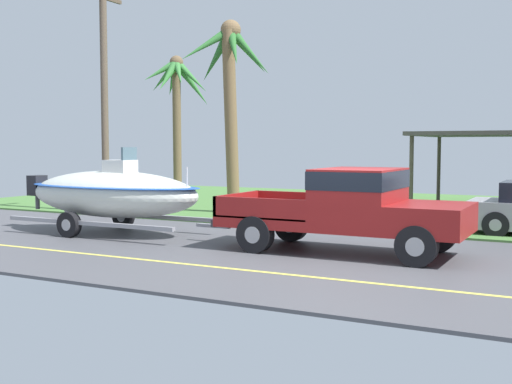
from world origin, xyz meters
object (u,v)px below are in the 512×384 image
Objects in this scene: palm_tree_near_left at (231,76)px; utility_pole at (104,93)px; boat_on_trailer at (112,194)px; palm_tree_near_right at (178,90)px; pickup_truck_towing at (358,206)px.

utility_pole reaches higher than palm_tree_near_left.
palm_tree_near_left is (0.41, 5.53, 3.54)m from boat_on_trailer.
boat_on_trailer is at bearing -47.39° from utility_pole.
boat_on_trailer is at bearing -94.28° from palm_tree_near_left.
boat_on_trailer is 10.28m from palm_tree_near_right.
palm_tree_near_right is (-10.64, 8.82, 3.53)m from pickup_truck_towing.
pickup_truck_towing is 6.68m from boat_on_trailer.
palm_tree_near_right reaches higher than pickup_truck_towing.
palm_tree_near_right is at bearing 96.21° from utility_pole.
palm_tree_near_left reaches higher than pickup_truck_towing.
utility_pole is (-3.40, 3.70, 2.99)m from boat_on_trailer.
utility_pole reaches higher than palm_tree_near_right.
pickup_truck_towing is 0.93× the size of palm_tree_near_right.
palm_tree_near_left is 5.47m from palm_tree_near_right.
pickup_truck_towing is at bearing 0.00° from boat_on_trailer.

